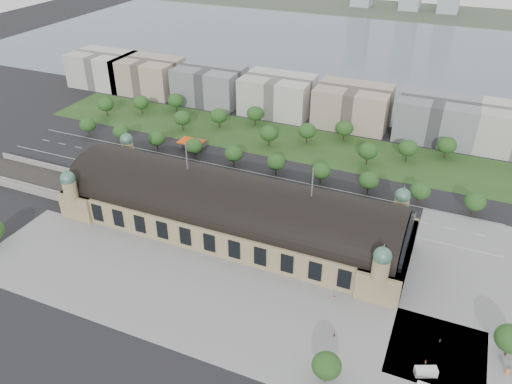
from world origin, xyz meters
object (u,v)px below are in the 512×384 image
at_px(traffic_car_1, 110,151).
at_px(van_east, 425,372).
at_px(traffic_car_2, 165,176).
at_px(pedestrian_0, 334,298).
at_px(parked_car_2, 162,183).
at_px(pedestrian_2, 440,340).
at_px(traffic_car_3, 193,164).
at_px(advertising_column, 508,370).
at_px(parked_car_0, 115,169).
at_px(parked_car_4, 200,187).
at_px(bus_east, 337,214).
at_px(traffic_car_0, 94,155).
at_px(pedestrian_5, 426,362).
at_px(traffic_car_4, 253,187).
at_px(parked_car_5, 191,190).
at_px(traffic_car_5, 322,192).
at_px(pedestrian_1, 334,335).
at_px(petrol_station, 196,142).
at_px(parked_car_6, 176,187).
at_px(bus_west, 236,191).
at_px(bus_mid, 272,200).
at_px(parked_car_3, 138,176).
at_px(parked_car_1, 115,172).

height_order(traffic_car_1, van_east, van_east).
bearing_deg(traffic_car_2, pedestrian_0, 56.87).
distance_m(parked_car_2, pedestrian_2, 148.69).
distance_m(traffic_car_3, advertising_column, 174.42).
height_order(parked_car_0, parked_car_4, parked_car_0).
relative_size(traffic_car_1, van_east, 0.60).
distance_m(traffic_car_1, pedestrian_2, 198.85).
bearing_deg(bus_east, pedestrian_2, -144.22).
xyz_separation_m(traffic_car_0, traffic_car_2, (49.15, -4.64, -0.02)).
bearing_deg(parked_car_4, pedestrian_5, 39.47).
bearing_deg(traffic_car_4, bus_east, 81.48).
bearing_deg(parked_car_5, pedestrian_5, 29.57).
relative_size(traffic_car_3, pedestrian_2, 2.98).
bearing_deg(pedestrian_5, traffic_car_1, -119.09).
xyz_separation_m(parked_car_4, van_east, (116.52, -71.05, 0.74)).
relative_size(traffic_car_5, pedestrian_1, 2.45).
xyz_separation_m(petrol_station, pedestrian_2, (144.26, -95.94, -2.11)).
xyz_separation_m(parked_car_6, bus_west, (30.22, 6.00, 1.16)).
bearing_deg(pedestrian_1, traffic_car_0, 119.82).
xyz_separation_m(bus_mid, pedestrian_5, (78.66, -68.45, -0.76)).
bearing_deg(pedestrian_0, parked_car_0, -177.98).
xyz_separation_m(parked_car_3, pedestrian_0, (117.89, -47.76, 0.21)).
xyz_separation_m(traffic_car_5, pedestrian_0, (25.75, -69.57, 0.18)).
xyz_separation_m(traffic_car_5, pedestrian_5, (59.78, -86.00, 0.11)).
height_order(traffic_car_0, parked_car_1, parked_car_1).
xyz_separation_m(traffic_car_0, parked_car_0, (20.50, -8.04, -0.12)).
bearing_deg(parked_car_1, traffic_car_1, -161.22).
distance_m(traffic_car_3, parked_car_4, 24.88).
distance_m(traffic_car_4, bus_west, 10.22).
height_order(traffic_car_5, pedestrian_5, pedestrian_5).
height_order(parked_car_3, advertising_column, advertising_column).
height_order(traffic_car_1, pedestrian_2, pedestrian_2).
bearing_deg(parked_car_6, traffic_car_5, 82.98).
bearing_deg(traffic_car_4, advertising_column, 60.79).
height_order(traffic_car_3, pedestrian_5, pedestrian_5).
height_order(parked_car_1, pedestrian_2, pedestrian_2).
height_order(traffic_car_0, van_east, van_east).
xyz_separation_m(traffic_car_3, parked_car_3, (-20.46, -22.03, -0.05)).
xyz_separation_m(traffic_car_1, traffic_car_2, (43.96, -12.59, 0.04)).
bearing_deg(traffic_car_1, pedestrian_5, -122.14).
distance_m(traffic_car_3, pedestrian_0, 119.85).
xyz_separation_m(traffic_car_5, advertising_column, (83.14, -80.09, 0.83)).
height_order(parked_car_2, advertising_column, advertising_column).
bearing_deg(traffic_car_5, pedestrian_5, -141.11).
distance_m(traffic_car_2, traffic_car_3, 18.25).
height_order(parked_car_3, bus_mid, bus_mid).
bearing_deg(bus_east, traffic_car_0, 82.52).
relative_size(parked_car_6, van_east, 0.66).
relative_size(bus_east, pedestrian_5, 8.23).
xyz_separation_m(traffic_car_1, traffic_car_5, (122.65, 4.04, -0.01)).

